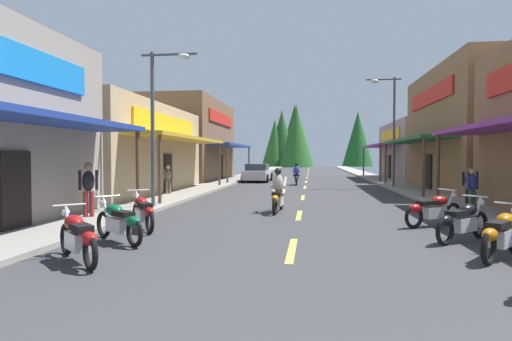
{
  "coord_description": "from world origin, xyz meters",
  "views": [
    {
      "loc": [
        0.4,
        -1.06,
        1.95
      ],
      "look_at": [
        -3.85,
        31.65,
        0.9
      ],
      "focal_mm": 29.96,
      "sensor_mm": 36.0,
      "label": 1
    }
  ],
  "objects_px": {
    "motorcycle_parked_right_1": "(502,233)",
    "motorcycle_parked_left_2": "(143,211)",
    "streetlamp_right": "(389,117)",
    "motorcycle_parked_right_3": "(433,209)",
    "motorcycle_parked_left_0": "(78,236)",
    "parked_car_curbside": "(257,173)",
    "pedestrian_browsing": "(472,188)",
    "pedestrian_strolling": "(168,178)",
    "rider_cruising_trailing": "(296,176)",
    "motorcycle_parked_left_1": "(119,221)",
    "motorcycle_parked_right_2": "(463,221)",
    "streetlamp_left": "(161,106)",
    "pedestrian_waiting": "(470,184)",
    "pedestrian_by_shop": "(88,187)",
    "rider_cruising_lead": "(278,194)"
  },
  "relations": [
    {
      "from": "motorcycle_parked_right_3",
      "to": "pedestrian_by_shop",
      "type": "xyz_separation_m",
      "value": [
        -10.11,
        -0.14,
        0.55
      ]
    },
    {
      "from": "motorcycle_parked_left_2",
      "to": "rider_cruising_lead",
      "type": "relative_size",
      "value": 0.84
    },
    {
      "from": "pedestrian_by_shop",
      "to": "motorcycle_parked_left_0",
      "type": "bearing_deg",
      "value": -0.84
    },
    {
      "from": "streetlamp_right",
      "to": "pedestrian_strolling",
      "type": "relative_size",
      "value": 4.41
    },
    {
      "from": "motorcycle_parked_right_1",
      "to": "parked_car_curbside",
      "type": "distance_m",
      "value": 25.81
    },
    {
      "from": "streetlamp_left",
      "to": "motorcycle_parked_right_1",
      "type": "relative_size",
      "value": 3.34
    },
    {
      "from": "streetlamp_left",
      "to": "motorcycle_parked_left_0",
      "type": "xyz_separation_m",
      "value": [
        1.22,
        -7.82,
        -3.31
      ]
    },
    {
      "from": "motorcycle_parked_right_3",
      "to": "motorcycle_parked_left_1",
      "type": "height_order",
      "value": "same"
    },
    {
      "from": "streetlamp_right",
      "to": "pedestrian_strolling",
      "type": "distance_m",
      "value": 13.91
    },
    {
      "from": "pedestrian_browsing",
      "to": "motorcycle_parked_right_1",
      "type": "bearing_deg",
      "value": -48.91
    },
    {
      "from": "motorcycle_parked_left_1",
      "to": "motorcycle_parked_left_2",
      "type": "bearing_deg",
      "value": -46.95
    },
    {
      "from": "motorcycle_parked_right_2",
      "to": "rider_cruising_trailing",
      "type": "bearing_deg",
      "value": 60.31
    },
    {
      "from": "motorcycle_parked_right_3",
      "to": "pedestrian_waiting",
      "type": "xyz_separation_m",
      "value": [
        2.73,
        5.06,
        0.42
      ]
    },
    {
      "from": "motorcycle_parked_right_3",
      "to": "pedestrian_by_shop",
      "type": "relative_size",
      "value": 1.04
    },
    {
      "from": "motorcycle_parked_left_0",
      "to": "motorcycle_parked_right_2",
      "type": "bearing_deg",
      "value": -114.69
    },
    {
      "from": "pedestrian_strolling",
      "to": "motorcycle_parked_right_1",
      "type": "bearing_deg",
      "value": 168.57
    },
    {
      "from": "streetlamp_left",
      "to": "pedestrian_waiting",
      "type": "distance_m",
      "value": 12.14
    },
    {
      "from": "motorcycle_parked_right_1",
      "to": "parked_car_curbside",
      "type": "height_order",
      "value": "parked_car_curbside"
    },
    {
      "from": "motorcycle_parked_right_3",
      "to": "parked_car_curbside",
      "type": "height_order",
      "value": "parked_car_curbside"
    },
    {
      "from": "motorcycle_parked_right_1",
      "to": "motorcycle_parked_left_2",
      "type": "bearing_deg",
      "value": 113.2
    },
    {
      "from": "motorcycle_parked_right_2",
      "to": "motorcycle_parked_left_1",
      "type": "relative_size",
      "value": 0.94
    },
    {
      "from": "motorcycle_parked_left_0",
      "to": "motorcycle_parked_left_1",
      "type": "height_order",
      "value": "same"
    },
    {
      "from": "motorcycle_parked_left_2",
      "to": "pedestrian_strolling",
      "type": "bearing_deg",
      "value": -20.35
    },
    {
      "from": "streetlamp_right",
      "to": "rider_cruising_lead",
      "type": "distance_m",
      "value": 13.96
    },
    {
      "from": "rider_cruising_lead",
      "to": "pedestrian_strolling",
      "type": "distance_m",
      "value": 8.1
    },
    {
      "from": "streetlamp_right",
      "to": "motorcycle_parked_right_3",
      "type": "xyz_separation_m",
      "value": [
        -1.34,
        -14.64,
        -3.87
      ]
    },
    {
      "from": "rider_cruising_lead",
      "to": "pedestrian_browsing",
      "type": "height_order",
      "value": "rider_cruising_lead"
    },
    {
      "from": "motorcycle_parked_right_3",
      "to": "pedestrian_waiting",
      "type": "bearing_deg",
      "value": 28.69
    },
    {
      "from": "pedestrian_browsing",
      "to": "pedestrian_strolling",
      "type": "height_order",
      "value": "pedestrian_browsing"
    },
    {
      "from": "streetlamp_left",
      "to": "motorcycle_parked_right_3",
      "type": "xyz_separation_m",
      "value": [
        8.83,
        -2.75,
        -3.31
      ]
    },
    {
      "from": "motorcycle_parked_right_1",
      "to": "rider_cruising_trailing",
      "type": "height_order",
      "value": "rider_cruising_trailing"
    },
    {
      "from": "motorcycle_parked_right_3",
      "to": "parked_car_curbside",
      "type": "bearing_deg",
      "value": 76.97
    },
    {
      "from": "motorcycle_parked_right_1",
      "to": "motorcycle_parked_right_3",
      "type": "bearing_deg",
      "value": 42.57
    },
    {
      "from": "motorcycle_parked_left_1",
      "to": "pedestrian_waiting",
      "type": "xyz_separation_m",
      "value": [
        10.43,
        8.27,
        0.42
      ]
    },
    {
      "from": "motorcycle_parked_left_1",
      "to": "pedestrian_browsing",
      "type": "distance_m",
      "value": 11.75
    },
    {
      "from": "motorcycle_parked_left_2",
      "to": "pedestrian_strolling",
      "type": "height_order",
      "value": "pedestrian_strolling"
    },
    {
      "from": "parked_car_curbside",
      "to": "pedestrian_strolling",
      "type": "bearing_deg",
      "value": 168.23
    },
    {
      "from": "motorcycle_parked_left_1",
      "to": "pedestrian_by_shop",
      "type": "distance_m",
      "value": 3.94
    },
    {
      "from": "motorcycle_parked_right_1",
      "to": "motorcycle_parked_left_0",
      "type": "relative_size",
      "value": 1.08
    },
    {
      "from": "rider_cruising_trailing",
      "to": "parked_car_curbside",
      "type": "height_order",
      "value": "rider_cruising_trailing"
    },
    {
      "from": "motorcycle_parked_left_0",
      "to": "parked_car_curbside",
      "type": "height_order",
      "value": "parked_car_curbside"
    },
    {
      "from": "motorcycle_parked_right_1",
      "to": "pedestrian_browsing",
      "type": "bearing_deg",
      "value": 23.4
    },
    {
      "from": "pedestrian_by_shop",
      "to": "motorcycle_parked_left_1",
      "type": "bearing_deg",
      "value": 10.46
    },
    {
      "from": "streetlamp_right",
      "to": "motorcycle_parked_left_0",
      "type": "relative_size",
      "value": 4.24
    },
    {
      "from": "motorcycle_parked_right_3",
      "to": "rider_cruising_trailing",
      "type": "xyz_separation_m",
      "value": [
        -4.39,
        17.3,
        0.17
      ]
    },
    {
      "from": "motorcycle_parked_left_0",
      "to": "rider_cruising_lead",
      "type": "distance_m",
      "value": 8.19
    },
    {
      "from": "motorcycle_parked_left_1",
      "to": "motorcycle_parked_left_2",
      "type": "xyz_separation_m",
      "value": [
        -0.14,
        1.74,
        0.0
      ]
    },
    {
      "from": "pedestrian_browsing",
      "to": "pedestrian_waiting",
      "type": "distance_m",
      "value": 1.97
    },
    {
      "from": "motorcycle_parked_right_3",
      "to": "pedestrian_browsing",
      "type": "relative_size",
      "value": 1.2
    },
    {
      "from": "motorcycle_parked_right_2",
      "to": "rider_cruising_trailing",
      "type": "xyz_separation_m",
      "value": [
        -4.46,
        19.42,
        0.17
      ]
    }
  ]
}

